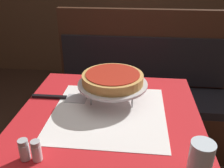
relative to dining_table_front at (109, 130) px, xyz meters
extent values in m
cube|color=red|center=(0.00, 0.00, 0.08)|extent=(0.81, 0.81, 0.03)
cube|color=white|center=(0.00, 0.00, 0.10)|extent=(0.51, 0.51, 0.00)
cube|color=red|center=(0.00, 0.00, 0.01)|extent=(0.81, 0.81, 0.11)
cube|color=#4C331E|center=(-0.37, 0.37, -0.30)|extent=(0.05, 0.05, 0.72)
cube|color=#4C331E|center=(0.37, 0.37, -0.30)|extent=(0.05, 0.05, 0.72)
cube|color=red|center=(0.08, 1.66, 0.07)|extent=(0.67, 0.67, 0.03)
cube|color=white|center=(0.08, 1.66, 0.09)|extent=(0.42, 0.42, 0.00)
cube|color=red|center=(0.08, 1.66, -0.01)|extent=(0.67, 0.67, 0.13)
cube|color=#4C331E|center=(-0.22, 1.36, -0.30)|extent=(0.05, 0.05, 0.72)
cube|color=#4C331E|center=(0.38, 1.36, -0.30)|extent=(0.05, 0.05, 0.72)
cube|color=#4C331E|center=(-0.22, 1.96, -0.30)|extent=(0.05, 0.05, 0.72)
cube|color=#4C331E|center=(0.38, 1.96, -0.30)|extent=(0.05, 0.05, 0.72)
cube|color=#3D2316|center=(0.17, 0.76, -0.46)|extent=(1.34, 0.45, 0.39)
cube|color=black|center=(0.17, 0.76, -0.24)|extent=(1.32, 0.44, 0.06)
cube|color=#3D2316|center=(0.17, 0.96, 0.09)|extent=(1.34, 0.06, 0.61)
cube|color=black|center=(0.17, 0.92, 0.00)|extent=(1.29, 0.02, 0.39)
cylinder|color=#ADADB2|center=(0.01, 0.23, 0.14)|extent=(0.01, 0.01, 0.08)
cylinder|color=#ADADB2|center=(-0.09, 0.06, 0.14)|extent=(0.01, 0.01, 0.08)
cylinder|color=#ADADB2|center=(0.10, 0.06, 0.14)|extent=(0.01, 0.01, 0.08)
cylinder|color=#ADADB2|center=(0.01, 0.12, 0.17)|extent=(0.22, 0.22, 0.01)
cylinder|color=silver|center=(0.01, 0.12, 0.18)|extent=(0.32, 0.32, 0.01)
cylinder|color=silver|center=(0.01, 0.12, 0.19)|extent=(0.33, 0.33, 0.01)
cylinder|color=tan|center=(0.01, 0.12, 0.21)|extent=(0.29, 0.29, 0.04)
cylinder|color=#B22819|center=(0.01, 0.12, 0.24)|extent=(0.25, 0.25, 0.01)
cube|color=#BCBCC1|center=(-0.17, 0.11, 0.10)|extent=(0.10, 0.09, 0.00)
cube|color=black|center=(-0.31, 0.11, 0.10)|extent=(0.17, 0.02, 0.01)
cylinder|color=silver|center=(0.33, -0.33, 0.16)|extent=(0.08, 0.08, 0.12)
cylinder|color=silver|center=(-0.25, -0.32, 0.13)|extent=(0.04, 0.04, 0.06)
cylinder|color=#B7B7BC|center=(-0.25, -0.32, 0.17)|extent=(0.03, 0.03, 0.02)
cylinder|color=silver|center=(-0.21, -0.32, 0.13)|extent=(0.03, 0.03, 0.06)
cylinder|color=#B7B7BC|center=(-0.21, -0.32, 0.17)|extent=(0.03, 0.03, 0.02)
cube|color=black|center=(0.11, 1.57, 0.10)|extent=(0.11, 0.11, 0.03)
cylinder|color=black|center=(0.11, 1.57, 0.20)|extent=(0.01, 0.01, 0.15)
cylinder|color=white|center=(0.11, 1.60, 0.18)|extent=(0.04, 0.04, 0.12)
cylinder|color=gold|center=(0.11, 1.54, 0.18)|extent=(0.04, 0.04, 0.12)
camera|label=1|loc=(0.12, -0.95, 0.71)|focal=40.00mm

